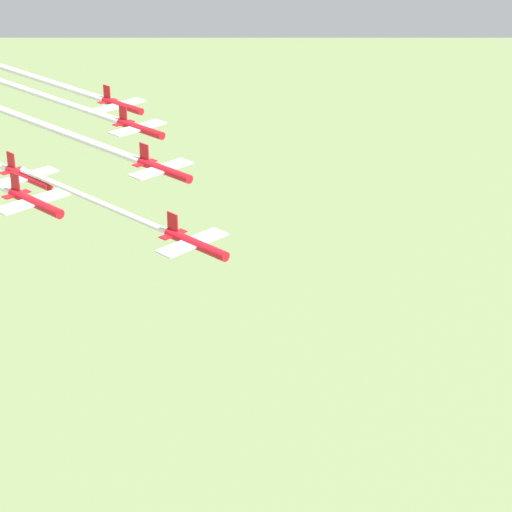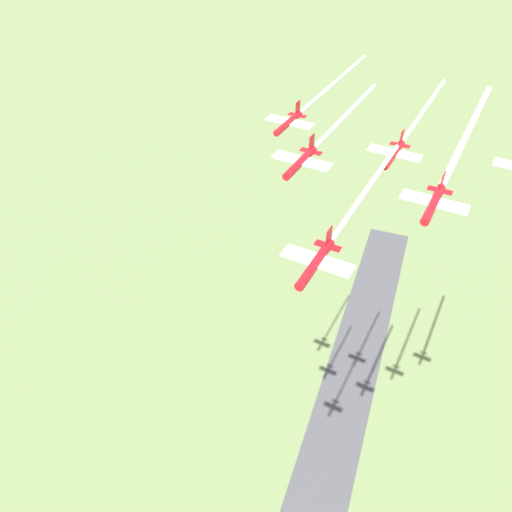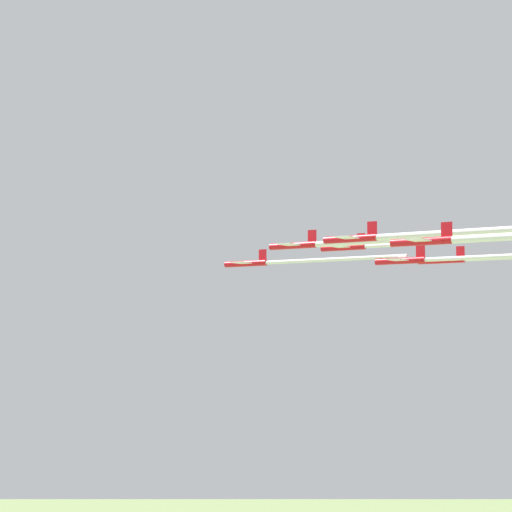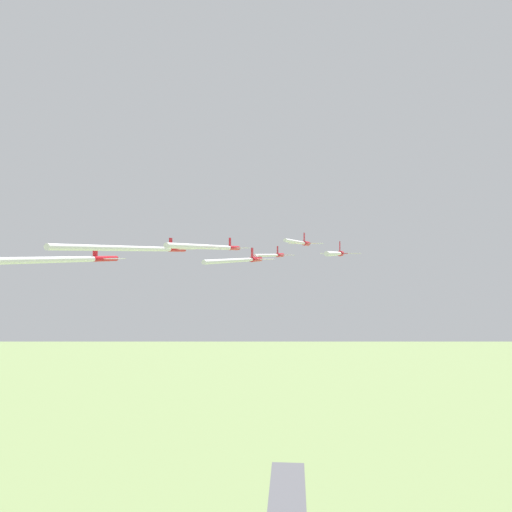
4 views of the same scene
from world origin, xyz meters
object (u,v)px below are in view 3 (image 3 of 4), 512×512
Objects in this scene: jet_1 at (295,245)px; jet_6 at (424,241)px; jet_2 at (345,247)px; jet_5 at (443,260)px; jet_3 at (353,238)px; jet_0 at (247,263)px; jet_4 at (402,261)px.

jet_6 is at bearing -120.47° from jet_1.
jet_2 is at bearing 0.00° from jet_1.
jet_5 is 55.74m from jet_6.
jet_3 is at bearing -120.47° from jet_1.
jet_1 reaches higher than jet_5.
jet_0 is 1.00× the size of jet_1.
jet_6 is at bearing -139.64° from jet_2.
jet_1 is at bearing 59.53° from jet_6.
jet_0 is at bearing 120.47° from jet_5.
jet_2 is at bearing -59.53° from jet_0.
jet_0 is 20.92m from jet_1.
jet_1 is at bearing 120.47° from jet_4.
jet_1 is at bearing -180.00° from jet_2.
jet_1 is 20.82m from jet_3.
jet_2 is at bearing 40.36° from jet_6.
jet_3 is at bearing -120.47° from jet_0.
jet_2 is 1.00× the size of jet_5.
jet_0 reaches higher than jet_6.
jet_3 reaches higher than jet_4.
jet_2 is (-7.20, -19.53, 3.36)m from jet_0.
jet_0 is at bearing 59.53° from jet_3.
jet_5 is (13.36, -16.34, 1.45)m from jet_4.
jet_3 is 1.00× the size of jet_5.
jet_5 reaches higher than jet_6.
jet_6 is (-54.49, 9.96, -4.00)m from jet_2.
jet_3 is 1.00× the size of jet_6.
jet_4 is 1.00× the size of jet_6.
jet_2 is 21.24m from jet_4.
jet_3 is 42.22m from jet_5.
jet_5 reaches higher than jet_0.
jet_4 is at bearing -180.00° from jet_5.
jet_0 is at bearing 90.00° from jet_4.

